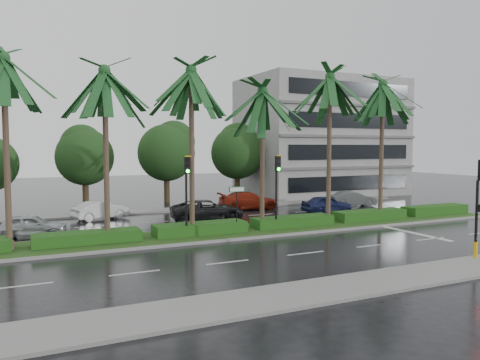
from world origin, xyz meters
name	(u,v)px	position (x,y,z in m)	size (l,w,h in m)	color
ground	(256,235)	(0.00, 0.00, 0.00)	(120.00, 120.00, 0.00)	black
near_sidewalk	(384,281)	(0.00, -10.20, 0.06)	(40.00, 2.40, 0.12)	slate
far_sidewalk	(187,209)	(0.00, 12.00, 0.06)	(40.00, 2.00, 0.12)	slate
median	(249,231)	(0.00, 1.00, 0.08)	(36.00, 4.00, 0.15)	gray
hedge	(249,225)	(0.00, 1.00, 0.45)	(35.20, 1.40, 0.60)	#194313
lane_markings	(306,232)	(3.04, -0.43, 0.01)	(34.00, 13.06, 0.01)	silver
palm_row	(229,88)	(-1.25, 1.02, 8.27)	(26.30, 4.20, 9.96)	#453327
signal_near	(479,204)	(6.00, -9.39, 2.50)	(0.34, 0.45, 4.36)	black
signal_median_left	(187,184)	(-4.00, 0.30, 3.00)	(0.34, 0.42, 4.36)	black
signal_median_right	(277,181)	(1.50, 0.30, 3.00)	(0.34, 0.42, 4.36)	black
street_sign	(237,198)	(-1.00, 0.48, 2.12)	(0.95, 0.09, 2.60)	black
bg_trees	(180,152)	(1.25, 17.59, 4.51)	(32.51, 5.11, 7.38)	#322416
building	(321,137)	(17.00, 18.00, 6.00)	(16.00, 10.00, 12.00)	gray
car_silver	(31,226)	(-11.50, 4.74, 0.65)	(3.79, 1.53, 1.29)	#B4B9BC
car_white	(101,210)	(-7.00, 9.79, 0.63)	(3.84, 1.34, 1.26)	silver
car_darkgrey	(208,210)	(-0.50, 6.23, 0.70)	(5.02, 2.31, 1.39)	black
car_red	(249,201)	(4.50, 10.04, 0.70)	(4.85, 1.97, 1.41)	maroon
car_blue	(327,204)	(9.00, 5.80, 0.66)	(3.85, 1.55, 1.31)	navy
car_grey	(353,198)	(13.50, 8.23, 0.63)	(3.85, 1.34, 1.27)	#5D6062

